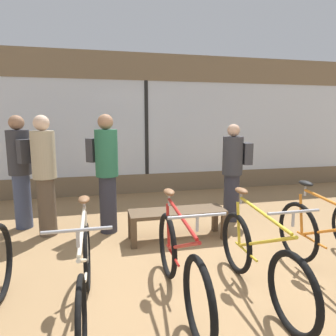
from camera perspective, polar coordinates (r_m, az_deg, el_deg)
The scene contains 11 objects.
ground_plane at distance 3.57m, azimuth 6.98°, elevation -20.08°, with size 24.00×24.00×0.00m, color #99754C.
shop_back_wall at distance 7.03m, azimuth -4.15°, elevation 8.47°, with size 12.00×0.08×3.20m.
bicycle_left at distance 2.83m, azimuth -15.57°, elevation -19.58°, with size 0.46×1.77×1.03m.
bicycle_center_left at distance 2.97m, azimuth 2.26°, elevation -17.89°, with size 0.46×1.79×1.04m.
bicycle_center_right at distance 3.21m, azimuth 16.96°, elevation -16.38°, with size 0.46×1.73×1.03m.
bicycle_right at distance 3.71m, azimuth 28.37°, elevation -13.08°, with size 0.46×1.81×1.05m.
display_bench at distance 4.41m, azimuth 1.80°, elevation -8.99°, with size 1.40×0.44×0.44m.
customer_near_rack at distance 4.79m, azimuth -22.50°, elevation -0.61°, with size 0.46×0.56×1.80m.
customer_by_window at distance 5.21m, azimuth 12.33°, elevation -0.27°, with size 0.51×0.37×1.66m.
customer_mid_floor at distance 5.24m, azimuth -26.26°, elevation -0.06°, with size 0.53×0.55×1.80m.
customer_near_bench at distance 4.64m, azimuth -11.70°, elevation -0.28°, with size 0.55×0.54×1.82m.
Camera 1 is at (-1.09, -2.91, 1.75)m, focal length 32.00 mm.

